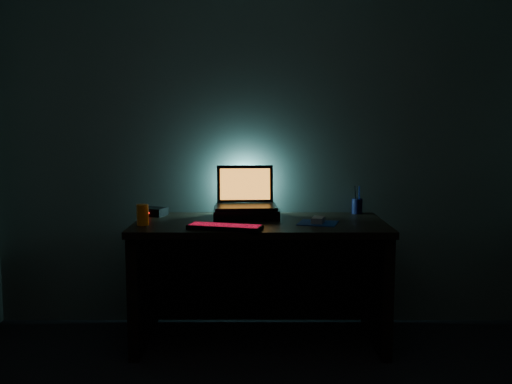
# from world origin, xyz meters

# --- Properties ---
(room) EXTENTS (3.50, 4.00, 2.50)m
(room) POSITION_xyz_m (0.00, 0.00, 1.25)
(room) COLOR black
(room) RESTS_ON ground
(desk) EXTENTS (1.50, 0.70, 0.75)m
(desk) POSITION_xyz_m (0.00, 1.67, 0.49)
(desk) COLOR black
(desk) RESTS_ON ground
(riser) EXTENTS (0.42, 0.32, 0.06)m
(riser) POSITION_xyz_m (-0.09, 1.75, 0.78)
(riser) COLOR black
(riser) RESTS_ON desk
(laptop) EXTENTS (0.39, 0.30, 0.26)m
(laptop) POSITION_xyz_m (-0.09, 1.81, 0.87)
(laptop) COLOR black
(laptop) RESTS_ON riser
(keyboard) EXTENTS (0.43, 0.23, 0.03)m
(keyboard) POSITION_xyz_m (-0.20, 1.37, 0.76)
(keyboard) COLOR black
(keyboard) RESTS_ON desk
(mousepad) EXTENTS (0.27, 0.25, 0.00)m
(mousepad) POSITION_xyz_m (0.34, 1.55, 0.75)
(mousepad) COLOR navy
(mousepad) RESTS_ON desk
(mouse) EXTENTS (0.09, 0.12, 0.03)m
(mouse) POSITION_xyz_m (0.34, 1.55, 0.77)
(mouse) COLOR gray
(mouse) RESTS_ON mousepad
(pen_cup) EXTENTS (0.09, 0.09, 0.10)m
(pen_cup) POSITION_xyz_m (0.63, 1.92, 0.80)
(pen_cup) COLOR black
(pen_cup) RESTS_ON desk
(juice_glass) EXTENTS (0.08, 0.08, 0.12)m
(juice_glass) POSITION_xyz_m (-0.68, 1.50, 0.81)
(juice_glass) COLOR orange
(juice_glass) RESTS_ON desk
(router) EXTENTS (0.18, 0.16, 0.05)m
(router) POSITION_xyz_m (-0.68, 1.84, 0.78)
(router) COLOR black
(router) RESTS_ON desk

